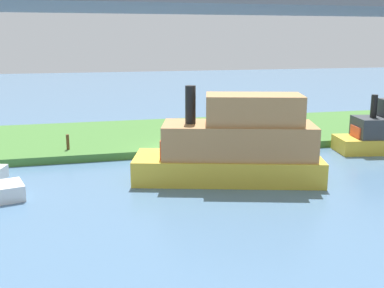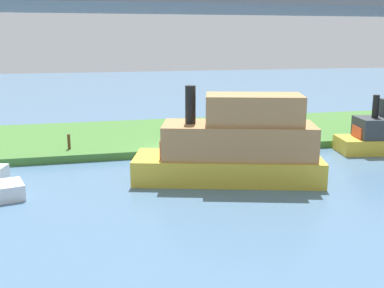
# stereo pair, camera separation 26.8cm
# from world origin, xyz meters

# --- Properties ---
(ground_plane) EXTENTS (160.00, 160.00, 0.00)m
(ground_plane) POSITION_xyz_m (0.00, 0.00, 0.00)
(ground_plane) COLOR #4C7093
(grassy_bank) EXTENTS (80.00, 12.00, 0.50)m
(grassy_bank) POSITION_xyz_m (0.00, -6.00, 0.25)
(grassy_bank) COLOR #427533
(grassy_bank) RESTS_ON ground
(person_on_bank) EXTENTS (0.43, 0.43, 1.39)m
(person_on_bank) POSITION_xyz_m (-2.08, -3.05, 1.20)
(person_on_bank) COLOR #2D334C
(person_on_bank) RESTS_ON grassy_bank
(mooring_post) EXTENTS (0.20, 0.20, 1.01)m
(mooring_post) POSITION_xyz_m (6.89, -1.79, 1.00)
(mooring_post) COLOR brown
(mooring_post) RESTS_ON grassy_bank
(pontoon_yellow) EXTENTS (10.78, 6.12, 5.23)m
(pontoon_yellow) POSITION_xyz_m (-2.09, 5.78, 1.94)
(pontoon_yellow) COLOR gold
(pontoon_yellow) RESTS_ON ground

